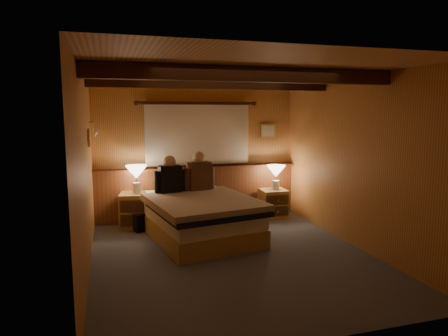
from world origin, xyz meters
name	(u,v)px	position (x,y,z in m)	size (l,w,h in m)	color
floor	(232,256)	(0.00, 0.00, 0.00)	(4.20, 4.20, 0.00)	#484C56
ceiling	(233,72)	(0.00, 0.00, 2.40)	(4.20, 4.20, 0.00)	tan
wall_back	(197,151)	(0.00, 2.10, 1.20)	(3.60, 3.60, 0.00)	#D8894D
wall_left	(85,173)	(-1.80, 0.00, 1.20)	(4.20, 4.20, 0.00)	#D8894D
wall_right	(354,162)	(1.80, 0.00, 1.20)	(4.20, 4.20, 0.00)	#D8894D
wall_front	(313,202)	(0.00, -2.10, 1.20)	(3.60, 3.60, 0.00)	#D8894D
wainscot	(198,191)	(0.00, 2.04, 0.49)	(3.60, 0.23, 0.94)	brown
curtain_window	(198,134)	(0.00, 2.03, 1.52)	(2.18, 0.09, 1.11)	#3F1D0F
ceiling_beams	(229,80)	(0.00, 0.15, 2.31)	(3.60, 1.65, 0.16)	#3F1D0F
coat_rail	(94,127)	(-1.72, 1.58, 1.67)	(0.05, 0.55, 0.24)	silver
framed_print	(268,131)	(1.35, 2.08, 1.55)	(0.30, 0.04, 0.25)	tan
bed	(201,217)	(-0.23, 0.84, 0.33)	(1.71, 2.05, 0.63)	tan
nightstand_left	(137,210)	(-1.12, 1.74, 0.29)	(0.60, 0.56, 0.57)	tan
nightstand_right	(273,203)	(1.31, 1.68, 0.25)	(0.48, 0.43, 0.51)	tan
lamp_left	(136,174)	(-1.10, 1.74, 0.90)	(0.35, 0.35, 0.46)	silver
lamp_right	(276,173)	(1.34, 1.66, 0.82)	(0.34, 0.34, 0.44)	silver
person_left	(170,177)	(-0.60, 1.41, 0.87)	(0.50, 0.25, 0.61)	black
person_right	(199,174)	(-0.11, 1.48, 0.89)	(0.53, 0.28, 0.66)	#492D1D
duffel_bag	(147,220)	(-0.97, 1.57, 0.15)	(0.54, 0.41, 0.34)	black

